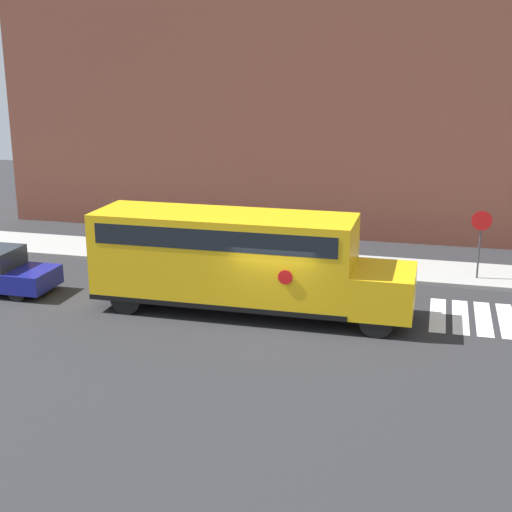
{
  "coord_description": "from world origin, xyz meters",
  "views": [
    {
      "loc": [
        4.59,
        -20.22,
        7.96
      ],
      "look_at": [
        -0.96,
        1.2,
        1.76
      ],
      "focal_mm": 50.0,
      "sensor_mm": 36.0,
      "label": 1
    }
  ],
  "objects": [
    {
      "name": "ground_plane",
      "position": [
        0.0,
        0.0,
        0.0
      ],
      "size": [
        60.0,
        60.0,
        0.0
      ],
      "primitive_type": "plane",
      "color": "#28282B"
    },
    {
      "name": "sidewalk_strip",
      "position": [
        0.0,
        6.5,
        0.07
      ],
      "size": [
        44.0,
        3.0,
        0.15
      ],
      "color": "#9E9E99",
      "rests_on": "ground"
    },
    {
      "name": "building_backdrop",
      "position": [
        0.0,
        13.0,
        5.28
      ],
      "size": [
        32.0,
        4.0,
        10.56
      ],
      "color": "brown",
      "rests_on": "ground"
    },
    {
      "name": "school_bus",
      "position": [
        -1.49,
        0.7,
        1.83
      ],
      "size": [
        10.16,
        2.57,
        3.21
      ],
      "color": "yellow",
      "rests_on": "ground"
    },
    {
      "name": "stop_sign",
      "position": [
        6.18,
        5.93,
        1.77
      ],
      "size": [
        0.72,
        0.1,
        2.66
      ],
      "color": "#38383A",
      "rests_on": "ground"
    }
  ]
}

